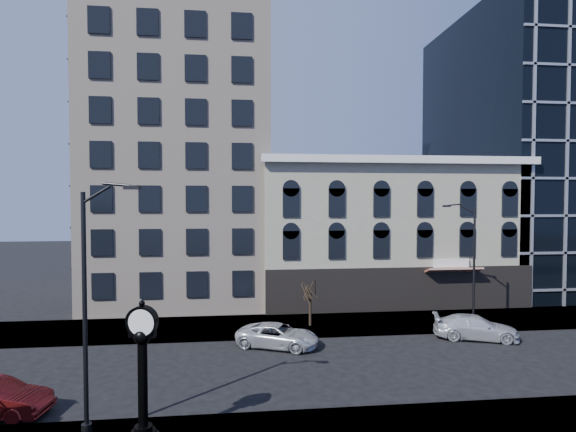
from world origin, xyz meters
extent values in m
plane|color=black|center=(0.00, 0.00, 0.00)|extent=(160.00, 160.00, 0.00)
cube|color=#9B998D|center=(0.00, 8.00, 0.06)|extent=(160.00, 6.00, 0.12)
cube|color=beige|center=(-6.00, 19.00, 19.00)|extent=(15.00, 15.00, 38.00)
cube|color=#AAA48C|center=(12.00, 16.00, 6.00)|extent=(22.00, 10.00, 12.00)
cube|color=white|center=(12.00, 10.80, 12.20)|extent=(22.60, 0.80, 0.60)
cube|color=black|center=(12.00, 10.95, 1.80)|extent=(22.00, 0.30, 3.60)
cube|color=maroon|center=(16.00, 10.40, 3.40)|extent=(4.50, 1.18, 0.55)
cube|color=black|center=(32.00, 21.00, 14.00)|extent=(20.00, 20.00, 28.00)
cylinder|color=black|center=(-4.49, -7.14, 0.75)|extent=(0.65, 0.65, 0.17)
cylinder|color=black|center=(-4.49, -7.14, 2.40)|extent=(0.35, 0.35, 3.15)
sphere|color=black|center=(-4.49, -7.14, 4.09)|extent=(0.61, 0.61, 0.61)
cube|color=black|center=(-4.49, -7.14, 4.20)|extent=(1.01, 0.46, 0.27)
cylinder|color=black|center=(-4.49, -7.14, 4.63)|extent=(1.18, 0.60, 1.13)
cylinder|color=white|center=(-4.49, -7.32, 4.63)|extent=(0.94, 0.24, 0.96)
cylinder|color=white|center=(-4.49, -6.95, 4.63)|extent=(0.94, 0.24, 0.96)
sphere|color=black|center=(-4.49, -7.14, 5.28)|extent=(0.22, 0.22, 0.22)
cylinder|color=black|center=(-6.77, -6.17, 4.70)|extent=(0.17, 0.17, 9.16)
cylinder|color=black|center=(-6.77, -6.17, 0.33)|extent=(0.38, 0.38, 0.43)
cube|color=black|center=(-4.79, -6.59, 9.44)|extent=(0.62, 0.35, 0.15)
cylinder|color=black|center=(15.28, 6.00, 4.27)|extent=(0.15, 0.15, 8.30)
cylinder|color=black|center=(15.28, 6.00, 0.31)|extent=(0.35, 0.35, 0.39)
cube|color=black|center=(13.50, 6.43, 8.57)|extent=(0.57, 0.33, 0.14)
cylinder|color=#2F2417|center=(3.97, 7.53, 1.32)|extent=(0.19, 0.19, 2.39)
imported|color=silver|center=(1.32, 3.54, 0.70)|extent=(5.53, 4.05, 1.40)
imported|color=silver|center=(14.18, 3.71, 0.76)|extent=(5.60, 3.59, 1.51)
camera|label=1|loc=(-1.04, -23.52, 8.97)|focal=28.00mm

